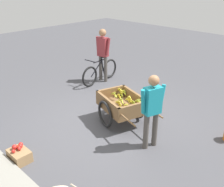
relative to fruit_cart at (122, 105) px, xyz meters
name	(u,v)px	position (x,y,z in m)	size (l,w,h in m)	color
ground_plane	(106,122)	(0.26, 0.28, -0.44)	(24.00, 24.00, 0.00)	#47474C
fruit_cart	(122,105)	(0.00, 0.00, 0.00)	(1.80, 1.21, 0.74)	brown
vendor_person	(152,106)	(-1.09, 0.35, 0.49)	(0.29, 0.57, 1.57)	#4C4742
bicycle	(100,72)	(2.25, -1.44, -0.09)	(0.46, 1.66, 0.85)	black
cyclist_person	(103,50)	(2.27, -1.59, 0.60)	(0.52, 0.23, 1.72)	#4C4742
apple_crate	(19,155)	(0.42, 2.44, -0.31)	(0.44, 0.32, 0.32)	#99754C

